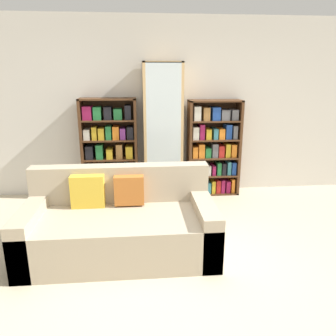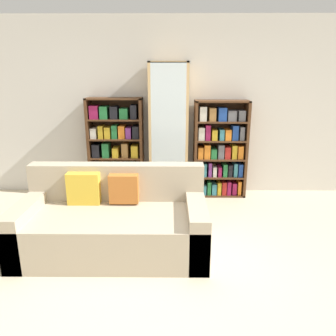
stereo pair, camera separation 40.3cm
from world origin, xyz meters
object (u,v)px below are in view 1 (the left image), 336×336
object	(u,v)px
couch	(120,225)
wine_bottle	(195,195)
bookshelf_left	(110,150)
bookshelf_right	(213,149)
display_cabinet	(163,132)

from	to	relation	value
couch	wine_bottle	world-z (taller)	couch
couch	bookshelf_left	bearing A→B (deg)	97.44
bookshelf_left	bookshelf_right	world-z (taller)	bookshelf_left
bookshelf_left	display_cabinet	size ratio (longest dim) A/B	0.75
bookshelf_left	wine_bottle	distance (m)	1.46
couch	display_cabinet	distance (m)	1.92
display_cabinet	bookshelf_right	distance (m)	0.85
bookshelf_right	display_cabinet	bearing A→B (deg)	-178.85
bookshelf_right	couch	bearing A→B (deg)	-129.30
couch	bookshelf_left	distance (m)	1.77
wine_bottle	couch	bearing A→B (deg)	-130.27
bookshelf_left	wine_bottle	bearing A→B (deg)	-21.87
bookshelf_left	display_cabinet	bearing A→B (deg)	-1.17
display_cabinet	wine_bottle	xyz separation A→B (m)	(0.43, -0.48, -0.87)
couch	display_cabinet	xyz separation A→B (m)	(0.59, 1.68, 0.71)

